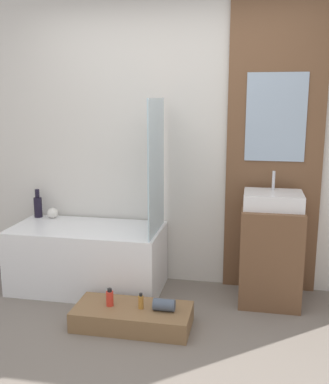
# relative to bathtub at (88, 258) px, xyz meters

# --- Properties ---
(ground_plane) EXTENTS (12.00, 12.00, 0.00)m
(ground_plane) POSITION_rel_bathtub_xyz_m (0.70, -1.20, -0.29)
(ground_plane) COLOR slate
(wall_tiled_back) EXTENTS (4.20, 0.06, 2.60)m
(wall_tiled_back) POSITION_rel_bathtub_xyz_m (0.70, 0.38, 1.01)
(wall_tiled_back) COLOR silver
(wall_tiled_back) RESTS_ON ground_plane
(wall_wood_accent) EXTENTS (0.81, 0.04, 2.60)m
(wall_wood_accent) POSITION_rel_bathtub_xyz_m (1.59, 0.33, 1.03)
(wall_wood_accent) COLOR brown
(wall_wood_accent) RESTS_ON ground_plane
(bathtub) EXTENTS (1.33, 0.66, 0.57)m
(bathtub) POSITION_rel_bathtub_xyz_m (0.00, 0.00, 0.00)
(bathtub) COLOR white
(bathtub) RESTS_ON ground_plane
(glass_shower_screen) EXTENTS (0.01, 0.59, 1.12)m
(glass_shower_screen) POSITION_rel_bathtub_xyz_m (0.63, -0.01, 0.84)
(glass_shower_screen) COLOR silver
(glass_shower_screen) RESTS_ON bathtub
(wooden_step_bench) EXTENTS (0.88, 0.40, 0.15)m
(wooden_step_bench) POSITION_rel_bathtub_xyz_m (0.57, -0.59, -0.21)
(wooden_step_bench) COLOR olive
(wooden_step_bench) RESTS_ON ground_plane
(vanity_cabinet) EXTENTS (0.49, 0.50, 0.81)m
(vanity_cabinet) POSITION_rel_bathtub_xyz_m (1.59, 0.06, 0.12)
(vanity_cabinet) COLOR brown
(vanity_cabinet) RESTS_ON ground_plane
(sink) EXTENTS (0.47, 0.37, 0.29)m
(sink) POSITION_rel_bathtub_xyz_m (1.59, 0.06, 0.59)
(sink) COLOR white
(sink) RESTS_ON vanity_cabinet
(vase_tall_dark) EXTENTS (0.08, 0.08, 0.27)m
(vase_tall_dark) POSITION_rel_bathtub_xyz_m (-0.58, 0.24, 0.39)
(vase_tall_dark) COLOR black
(vase_tall_dark) RESTS_ON bathtub
(vase_round_light) EXTENTS (0.10, 0.10, 0.10)m
(vase_round_light) POSITION_rel_bathtub_xyz_m (-0.42, 0.23, 0.33)
(vase_round_light) COLOR silver
(vase_round_light) RESTS_ON bathtub
(bottle_soap_primary) EXTENTS (0.06, 0.06, 0.14)m
(bottle_soap_primary) POSITION_rel_bathtub_xyz_m (0.40, -0.59, -0.08)
(bottle_soap_primary) COLOR red
(bottle_soap_primary) RESTS_ON wooden_step_bench
(bottle_soap_secondary) EXTENTS (0.04, 0.04, 0.12)m
(bottle_soap_secondary) POSITION_rel_bathtub_xyz_m (0.64, -0.59, -0.08)
(bottle_soap_secondary) COLOR #B2752D
(bottle_soap_secondary) RESTS_ON wooden_step_bench
(towel_roll) EXTENTS (0.16, 0.09, 0.09)m
(towel_roll) POSITION_rel_bathtub_xyz_m (0.81, -0.59, -0.09)
(towel_roll) COLOR #4C5666
(towel_roll) RESTS_ON wooden_step_bench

